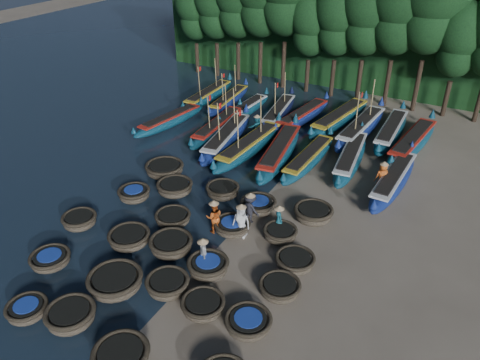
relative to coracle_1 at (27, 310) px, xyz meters
The scene contains 56 objects.
ground 10.98m from the coracle_1, 66.24° to the left, with size 120.00×120.00×0.00m, color #7E6F5C.
foliage_wall 34.15m from the coracle_1, 82.49° to the left, with size 40.00×3.00×10.00m, color black.
coracle_1 is the anchor object (origin of this frame).
coracle_2 1.93m from the coracle_1, 16.96° to the left, with size 2.04×2.04×0.79m.
coracle_3 4.90m from the coracle_1, ahead, with size 2.16×2.16×0.82m.
coracle_5 3.08m from the coracle_1, 121.56° to the left, with size 2.05×2.05×0.64m.
coracle_6 3.54m from the coracle_1, 54.04° to the left, with size 2.42×2.42×0.82m.
coracle_7 5.63m from the coracle_1, 43.08° to the left, with size 2.26×2.26×0.75m.
coracle_8 7.05m from the coracle_1, 30.77° to the left, with size 2.18×2.18×0.65m.
coracle_9 8.90m from the coracle_1, 24.59° to the left, with size 2.02×2.02×0.65m.
coracle_10 6.09m from the coracle_1, 115.93° to the left, with size 2.12×2.12×0.72m.
coracle_11 5.58m from the coracle_1, 84.24° to the left, with size 2.29×2.29×0.74m.
coracle_12 6.64m from the coracle_1, 66.25° to the left, with size 2.14×2.14×0.80m.
coracle_13 7.56m from the coracle_1, 48.30° to the left, with size 1.92×1.92×0.77m.
coracle_14 10.31m from the coracle_1, 35.74° to the left, with size 1.91×1.91×0.65m.
coracle_15 9.01m from the coracle_1, 101.93° to the left, with size 1.83×1.83×0.73m.
coracle_16 8.12m from the coracle_1, 80.21° to the left, with size 2.31×2.31×0.66m.
coracle_17 9.91m from the coracle_1, 63.46° to the left, with size 1.90×1.90×0.66m.
coracle_18 11.68m from the coracle_1, 54.33° to the left, with size 2.07×2.07×0.67m.
coracle_19 11.47m from the coracle_1, 43.97° to the left, with size 1.92×1.92×0.63m.
coracle_20 12.10m from the coracle_1, 99.89° to the left, with size 2.68×2.68×0.77m.
coracle_21 10.45m from the coracle_1, 91.38° to the left, with size 2.10×2.10×0.77m.
coracle_22 11.72m from the coracle_1, 78.63° to the left, with size 1.93×1.93×0.76m.
coracle_23 12.15m from the coracle_1, 67.12° to the left, with size 2.40×2.40×0.70m.
coracle_24 14.05m from the coracle_1, 57.02° to the left, with size 2.45×2.45×0.81m.
long_boat_1 19.04m from the coracle_1, 108.74° to the left, with size 2.32×7.40×1.32m.
long_boat_2 18.84m from the coracle_1, 97.20° to the left, with size 1.96×8.06×3.43m.
long_boat_3 17.39m from the coracle_1, 92.86° to the left, with size 2.83×8.61×3.70m.
long_boat_4 16.98m from the coracle_1, 86.15° to the left, with size 1.97×8.78×3.73m.
long_boat_5 17.45m from the coracle_1, 79.37° to the left, with size 2.95×8.90×1.59m.
long_boat_6 18.08m from the coracle_1, 73.32° to the left, with size 1.62×7.71×1.36m.
long_boat_7 20.13m from the coracle_1, 68.20° to the left, with size 2.34×8.16×1.44m.
long_boat_8 20.13m from the coracle_1, 58.50° to the left, with size 1.79×8.23×1.45m.
long_boat_9 24.63m from the coracle_1, 105.04° to the left, with size 1.59×8.01×3.40m.
long_boat_10 24.18m from the coracle_1, 100.42° to the left, with size 1.93×7.40×3.16m.
long_boat_11 22.64m from the coracle_1, 95.61° to the left, with size 1.63×7.38×1.30m.
long_boat_12 23.25m from the coracle_1, 89.11° to the left, with size 2.50×7.90×3.39m.
long_boat_13 23.60m from the coracle_1, 84.56° to the left, with size 2.44×7.95×1.41m.
long_boat_14 24.79m from the coracle_1, 78.58° to the left, with size 2.97×8.93×1.59m.
long_boat_15 24.27m from the coracle_1, 73.74° to the left, with size 2.20×9.06×3.86m.
long_boat_16 25.45m from the coracle_1, 69.80° to the left, with size 1.69×8.51×1.50m.
long_boat_17 25.02m from the coracle_1, 65.21° to the left, with size 2.56×8.90×1.58m.
fisherman_0 10.14m from the coracle_1, 60.60° to the left, with size 0.98×0.74×2.00m.
fisherman_1 11.91m from the coracle_1, 57.07° to the left, with size 0.66×0.61×1.71m.
fisherman_2 9.25m from the coracle_1, 66.98° to the left, with size 1.08×1.03×1.96m.
fisherman_3 11.20m from the coracle_1, 64.57° to the left, with size 1.19×0.84×1.88m.
fisherman_4 7.54m from the coracle_1, 52.59° to the left, with size 0.83×0.91×1.69m.
fisherman_5 19.67m from the coracle_1, 89.09° to the left, with size 0.78×1.51×1.75m.
fisherman_6 19.42m from the coracle_1, 59.18° to the left, with size 0.99×0.97×1.92m.
tree_0 32.68m from the coracle_1, 111.07° to the left, with size 3.68×3.68×8.68m.
tree_1 32.07m from the coracle_1, 107.16° to the left, with size 4.09×4.09×9.65m.
tree_5 30.56m from the coracle_1, 90.15° to the left, with size 3.68×3.68×8.68m.
tree_6 30.77m from the coracle_1, 85.77° to the left, with size 4.09×4.09×9.65m.
tree_7 31.17m from the coracle_1, 81.44° to the left, with size 4.51×4.51×10.63m.
tree_8 31.74m from the coracle_1, 77.21° to the left, with size 4.92×4.92×11.60m.
tree_10 32.63m from the coracle_1, 69.19° to the left, with size 3.68×3.68×8.68m.
Camera 1 is at (9.57, -17.72, 14.41)m, focal length 35.00 mm.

